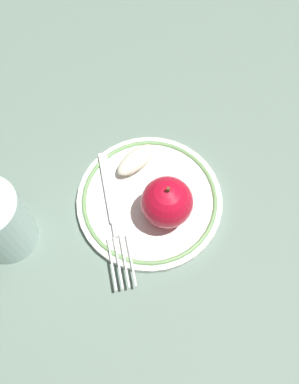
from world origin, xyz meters
The scene contains 5 objects.
ground_plane centered at (0.00, 0.00, 0.00)m, with size 2.00×2.00×0.00m, color slate.
plate centered at (-0.02, -0.01, 0.01)m, with size 0.19×0.19×0.01m.
apple_red_whole centered at (0.00, -0.03, 0.05)m, with size 0.07×0.07×0.07m.
apple_slice_front centered at (-0.02, 0.04, 0.02)m, with size 0.06×0.03×0.02m, color #EEE6C8.
fork centered at (-0.07, -0.02, 0.02)m, with size 0.03×0.19×0.00m.
Camera 1 is at (-0.07, -0.24, 0.53)m, focal length 40.00 mm.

